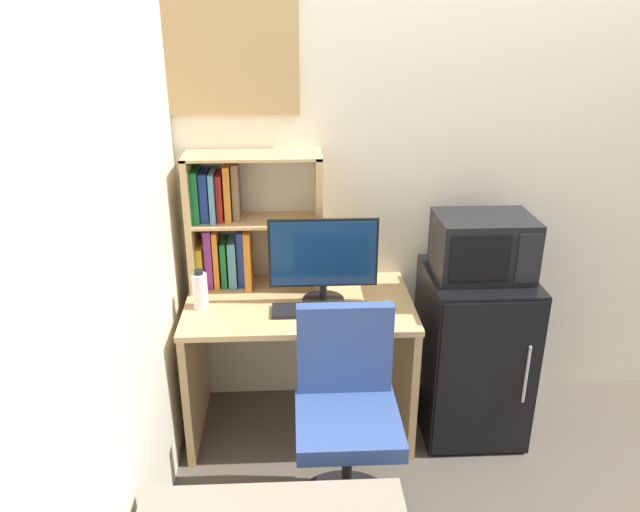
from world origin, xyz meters
The scene contains 12 objects.
wall_back centered at (0.40, 0.02, 1.30)m, with size 6.40×0.04×2.60m, color silver.
wall_left centered at (-1.62, -1.60, 1.30)m, with size 0.04×4.40×2.60m, color silver.
desk centered at (-1.00, -0.33, 0.50)m, with size 1.10×0.65×0.73m.
hutch_bookshelf centered at (-1.30, -0.11, 1.07)m, with size 0.66×0.25×0.68m.
monitor centered at (-0.88, -0.33, 0.96)m, with size 0.52×0.20×0.42m.
keyboard centered at (-0.90, -0.44, 0.74)m, with size 0.45×0.14×0.02m, color black.
computer_mouse centered at (-0.58, -0.41, 0.75)m, with size 0.06×0.10×0.03m, color silver.
water_bottle centered at (-1.47, -0.36, 0.82)m, with size 0.07×0.07×0.19m.
mini_fridge centered at (-0.12, -0.34, 0.43)m, with size 0.50×0.57×0.86m.
microwave centered at (-0.12, -0.33, 1.01)m, with size 0.45×0.33×0.29m.
desk_chair centered at (-0.82, -0.91, 0.42)m, with size 0.49×0.49×0.93m.
wall_corkboard centered at (-1.30, -0.01, 1.86)m, with size 0.65×0.02×0.55m, color tan.
Camera 1 is at (-1.03, -3.03, 2.08)m, focal length 34.75 mm.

